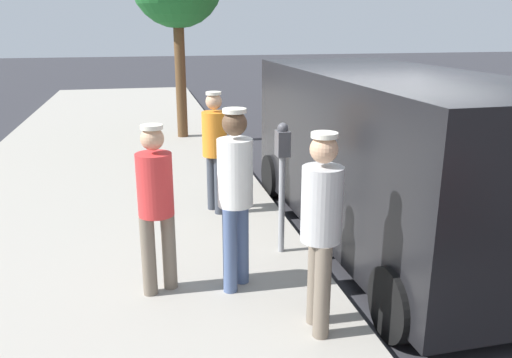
% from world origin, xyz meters
% --- Properties ---
extents(ground_plane, '(80.00, 80.00, 0.00)m').
position_xyz_m(ground_plane, '(0.00, 0.00, 0.00)').
color(ground_plane, '#2D2D33').
extents(sidewalk_slab, '(5.00, 32.00, 0.15)m').
position_xyz_m(sidewalk_slab, '(3.50, 0.00, 0.07)').
color(sidewalk_slab, '#9E998E').
rests_on(sidewalk_slab, ground).
extents(parking_meter_near, '(0.14, 0.18, 1.52)m').
position_xyz_m(parking_meter_near, '(1.35, 0.61, 1.18)').
color(parking_meter_near, gray).
rests_on(parking_meter_near, sidewalk_slab).
extents(pedestrian_in_gray, '(0.34, 0.36, 1.74)m').
position_xyz_m(pedestrian_in_gray, '(1.46, 2.23, 1.15)').
color(pedestrian_in_gray, '#726656').
rests_on(pedestrian_in_gray, sidewalk_slab).
extents(pedestrian_in_orange, '(0.34, 0.35, 1.68)m').
position_xyz_m(pedestrian_in_orange, '(1.90, -0.90, 1.11)').
color(pedestrian_in_orange, '#383D47').
rests_on(pedestrian_in_orange, sidewalk_slab).
extents(pedestrian_in_white, '(0.34, 0.34, 1.81)m').
position_xyz_m(pedestrian_in_white, '(2.01, 1.33, 1.20)').
color(pedestrian_in_white, '#4C608C').
rests_on(pedestrian_in_white, sidewalk_slab).
extents(pedestrian_in_red, '(0.34, 0.34, 1.67)m').
position_xyz_m(pedestrian_in_red, '(2.76, 1.25, 1.11)').
color(pedestrian_in_red, '#726656').
rests_on(pedestrian_in_red, sidewalk_slab).
extents(parked_van, '(2.21, 5.24, 2.15)m').
position_xyz_m(parked_van, '(-0.15, 0.21, 1.15)').
color(parked_van, black).
rests_on(parked_van, ground).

